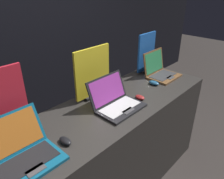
# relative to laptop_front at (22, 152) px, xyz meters

# --- Properties ---
(wall_back) EXTENTS (8.00, 0.05, 2.80)m
(wall_back) POSITION_rel_laptop_front_xyz_m (0.82, 1.44, 0.37)
(wall_back) COLOR black
(wall_back) RESTS_ON ground_plane
(display_counter) EXTENTS (2.14, 0.68, 0.97)m
(display_counter) POSITION_rel_laptop_front_xyz_m (0.82, 0.05, -0.55)
(display_counter) COLOR #282623
(display_counter) RESTS_ON ground_plane
(laptop_front) EXTENTS (0.38, 0.36, 0.25)m
(laptop_front) POSITION_rel_laptop_front_xyz_m (0.00, 0.00, 0.00)
(laptop_front) COLOR #0F5170
(laptop_front) RESTS_ON display_counter
(mouse_front) EXTENTS (0.06, 0.10, 0.04)m
(mouse_front) POSITION_rel_laptop_front_xyz_m (0.26, -0.06, -0.04)
(mouse_front) COLOR black
(mouse_front) RESTS_ON display_counter
(laptop_middle) EXTENTS (0.39, 0.33, 0.24)m
(laptop_middle) POSITION_rel_laptop_front_xyz_m (0.82, 0.00, -0.00)
(laptop_middle) COLOR black
(laptop_middle) RESTS_ON display_counter
(mouse_middle) EXTENTS (0.06, 0.09, 0.03)m
(mouse_middle) POSITION_rel_laptop_front_xyz_m (1.07, -0.06, -0.04)
(mouse_middle) COLOR maroon
(mouse_middle) RESTS_ON display_counter
(promo_stand_middle) EXTENTS (0.39, 0.07, 0.46)m
(promo_stand_middle) POSITION_rel_laptop_front_xyz_m (0.82, 0.28, 0.16)
(promo_stand_middle) COLOR black
(promo_stand_middle) RESTS_ON display_counter
(laptop_back) EXTENTS (0.34, 0.31, 0.27)m
(laptop_back) POSITION_rel_laptop_front_xyz_m (1.63, 0.09, 0.00)
(laptop_back) COLOR brown
(laptop_back) RESTS_ON display_counter
(mouse_back) EXTENTS (0.06, 0.11, 0.04)m
(mouse_back) POSITION_rel_laptop_front_xyz_m (1.40, 0.01, -0.04)
(mouse_back) COLOR navy
(mouse_back) RESTS_ON display_counter
(promo_stand_back) EXTENTS (0.29, 0.07, 0.44)m
(promo_stand_back) POSITION_rel_laptop_front_xyz_m (1.63, 0.29, 0.15)
(promo_stand_back) COLOR black
(promo_stand_back) RESTS_ON display_counter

